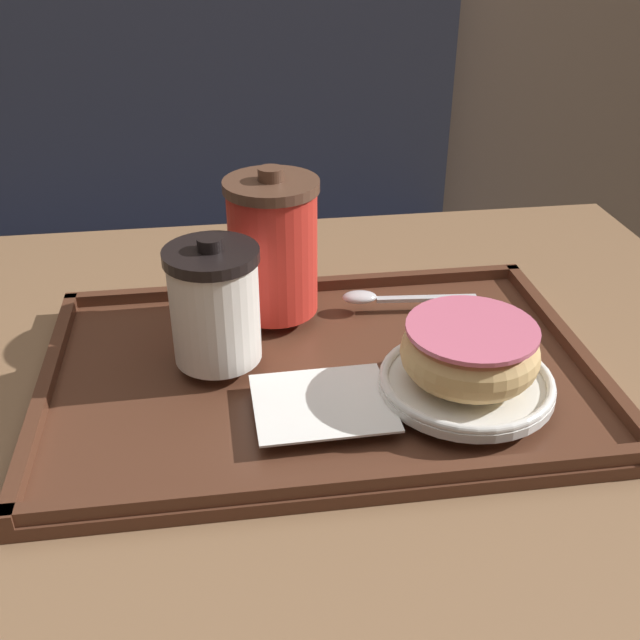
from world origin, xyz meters
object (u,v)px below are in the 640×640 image
coffee_cup_rear (273,246)px  spoon (378,297)px  donut_chocolate_glazed (470,351)px  coffee_cup_front (215,304)px

coffee_cup_rear → spoon: size_ratio=1.05×
coffee_cup_rear → spoon: bearing=-1.1°
coffee_cup_rear → donut_chocolate_glazed: 0.22m
coffee_cup_front → coffee_cup_rear: (0.06, 0.08, 0.01)m
coffee_cup_rear → donut_chocolate_glazed: size_ratio=1.27×
coffee_cup_front → coffee_cup_rear: size_ratio=0.80×
spoon → donut_chocolate_glazed: bearing=109.5°
coffee_cup_rear → coffee_cup_front: bearing=-125.3°
donut_chocolate_glazed → coffee_cup_front: bearing=158.7°
coffee_cup_front → donut_chocolate_glazed: (0.20, -0.08, -0.02)m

